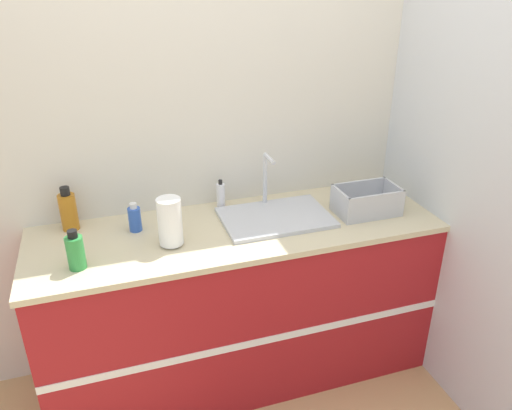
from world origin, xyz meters
TOP-DOWN VIEW (x-y plane):
  - ground_plane at (0.00, 0.00)m, footprint 12.00×12.00m
  - wall_back at (0.00, 0.66)m, footprint 4.41×0.06m
  - wall_right at (1.03, 0.31)m, footprint 0.06×2.63m
  - counter_cabinet at (0.00, 0.31)m, footprint 2.03×0.65m
  - sink at (0.20, 0.34)m, footprint 0.55×0.38m
  - paper_towel_roll at (-0.35, 0.24)m, footprint 0.11×0.11m
  - dish_rack at (0.68, 0.26)m, footprint 0.32×0.20m
  - bottle_blue at (-0.49, 0.43)m, footprint 0.06×0.06m
  - bottle_amber at (-0.79, 0.55)m, footprint 0.08×0.08m
  - bottle_green at (-0.76, 0.17)m, footprint 0.07×0.07m
  - soap_dispenser at (-0.03, 0.55)m, footprint 0.05×0.05m

SIDE VIEW (x-z plane):
  - ground_plane at x=0.00m, z-range 0.00..0.00m
  - counter_cabinet at x=0.00m, z-range 0.00..0.92m
  - sink at x=0.20m, z-range 0.79..1.09m
  - dish_rack at x=0.68m, z-range 0.90..1.05m
  - bottle_blue at x=-0.49m, z-range 0.91..1.06m
  - soap_dispenser at x=-0.03m, z-range 0.91..1.07m
  - bottle_green at x=-0.76m, z-range 0.91..1.09m
  - bottle_amber at x=-0.79m, z-range 0.91..1.13m
  - paper_towel_roll at x=-0.35m, z-range 0.92..1.16m
  - wall_back at x=0.00m, z-range 0.00..2.60m
  - wall_right at x=1.03m, z-range 0.00..2.60m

